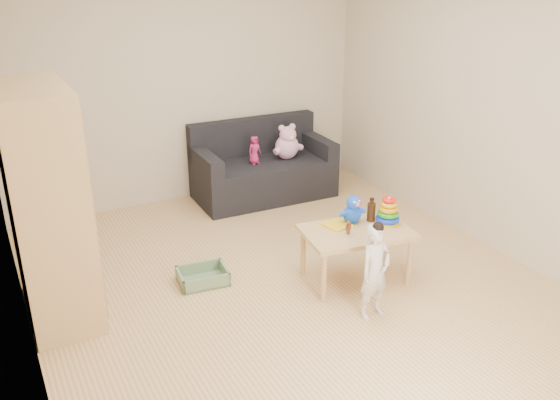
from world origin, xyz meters
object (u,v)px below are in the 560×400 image
wardrobe (47,206)px  play_table (356,255)px  sofa (264,179)px  toddler (375,272)px

wardrobe → play_table: (2.26, -0.67, -0.64)m
sofa → play_table: size_ratio=1.73×
wardrobe → toddler: (2.08, -1.18, -0.51)m
sofa → toddler: (-0.35, -2.55, 0.15)m
play_table → sofa: bearing=85.3°
sofa → play_table: 2.05m
sofa → toddler: 2.58m
wardrobe → sofa: bearing=29.5°
sofa → toddler: size_ratio=2.07×
sofa → toddler: toddler is taller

